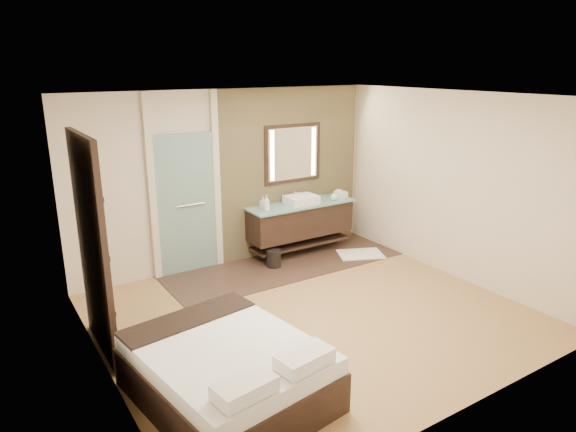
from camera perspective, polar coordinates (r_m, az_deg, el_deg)
floor at (r=6.62m, az=2.81°, el=-10.91°), size 5.00×5.00×0.00m
tile_strip at (r=8.12m, az=-0.30°, el=-5.43°), size 3.80×1.30×0.01m
stone_wall at (r=8.49m, az=0.34°, el=5.02°), size 2.60×0.08×2.70m
vanity at (r=8.44m, az=1.41°, el=-0.44°), size 1.85×0.55×0.88m
mirror_unit at (r=8.39m, az=0.54°, el=6.97°), size 1.06×0.04×0.96m
frosted_door at (r=7.70m, az=-11.26°, el=1.92°), size 1.10×0.12×2.70m
shoji_partition at (r=5.76m, az=-20.87°, el=-3.22°), size 0.06×1.20×2.40m
bed at (r=5.05m, az=-6.73°, el=-16.75°), size 1.69×1.99×0.70m
bath_mat at (r=8.61m, az=8.04°, el=-4.22°), size 0.86×0.75×0.02m
waste_bin at (r=8.00m, az=-1.60°, el=-4.77°), size 0.27×0.27×0.28m
tissue_box at (r=8.76m, az=6.14°, el=2.37°), size 0.13×0.13×0.10m
soap_bottle_a at (r=7.89m, az=-2.39°, el=1.43°), size 0.10×0.11×0.25m
soap_bottle_b at (r=8.07m, az=-2.79°, el=1.50°), size 0.10×0.10×0.18m
soap_bottle_c at (r=8.56m, az=5.17°, el=2.26°), size 0.15×0.15×0.16m
cup at (r=8.86m, az=5.65°, el=2.57°), size 0.16×0.16×0.11m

